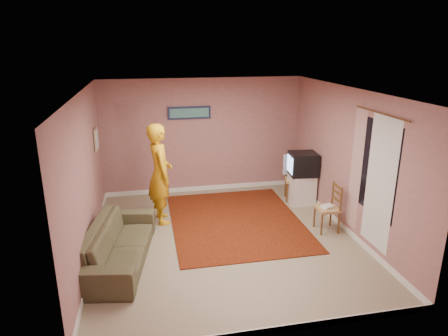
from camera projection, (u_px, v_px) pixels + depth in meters
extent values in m
plane|color=gray|center=(225.00, 239.00, 7.10)|extent=(5.00, 5.00, 0.00)
cube|color=#A26A6C|center=(203.00, 136.00, 9.04)|extent=(4.50, 0.02, 2.60)
cube|color=#A26A6C|center=(271.00, 237.00, 4.37)|extent=(4.50, 0.02, 2.60)
cube|color=#A26A6C|center=(85.00, 178.00, 6.28)|extent=(0.02, 5.00, 2.60)
cube|color=#A26A6C|center=(348.00, 161.00, 7.13)|extent=(0.02, 5.00, 2.60)
cube|color=white|center=(225.00, 91.00, 6.31)|extent=(4.50, 5.00, 0.02)
cube|color=silver|center=(204.00, 188.00, 9.41)|extent=(4.50, 0.02, 0.10)
cube|color=silver|center=(267.00, 331.00, 4.76)|extent=(4.50, 0.02, 0.10)
cube|color=silver|center=(94.00, 248.00, 6.66)|extent=(0.02, 5.00, 0.10)
cube|color=silver|center=(341.00, 225.00, 7.51)|extent=(0.02, 5.00, 0.10)
cube|color=black|center=(377.00, 168.00, 6.25)|extent=(0.01, 1.10, 1.50)
cube|color=silver|center=(380.00, 184.00, 6.16)|extent=(0.01, 0.75, 2.10)
cube|color=beige|center=(356.00, 170.00, 6.81)|extent=(0.01, 0.35, 2.10)
cylinder|color=brown|center=(381.00, 113.00, 5.97)|extent=(0.02, 1.40, 0.02)
cube|color=#151C3B|center=(189.00, 113.00, 8.79)|extent=(0.95, 0.03, 0.28)
cube|color=#2F6384|center=(189.00, 113.00, 8.77)|extent=(0.86, 0.01, 0.20)
cube|color=tan|center=(96.00, 139.00, 7.70)|extent=(0.03, 0.38, 0.42)
cube|color=#B3BFC4|center=(97.00, 139.00, 7.71)|extent=(0.01, 0.30, 0.34)
cube|color=#330905|center=(236.00, 221.00, 7.78)|extent=(2.48, 3.09, 0.02)
cube|color=silver|center=(301.00, 189.00, 8.59)|extent=(0.50, 0.46, 0.64)
cube|color=black|center=(303.00, 164.00, 8.42)|extent=(0.60, 0.55, 0.48)
cube|color=#8CB2F2|center=(290.00, 164.00, 8.39)|extent=(0.06, 0.40, 0.34)
cube|color=tan|center=(295.00, 180.00, 8.72)|extent=(0.52, 0.51, 0.05)
cube|color=brown|center=(296.00, 169.00, 8.64)|extent=(0.43, 0.15, 0.49)
cube|color=#B4B4B9|center=(295.00, 178.00, 8.70)|extent=(0.37, 0.31, 0.05)
cube|color=#93ADF1|center=(293.00, 164.00, 8.80)|extent=(0.43, 0.05, 0.45)
cube|color=tan|center=(327.00, 209.00, 7.29)|extent=(0.39, 0.41, 0.05)
cube|color=brown|center=(328.00, 197.00, 7.22)|extent=(0.05, 0.40, 0.46)
cube|color=silver|center=(327.00, 206.00, 7.28)|extent=(0.25, 0.22, 0.04)
imported|color=#4B432D|center=(118.00, 243.00, 6.27)|extent=(1.20, 2.29, 0.64)
imported|color=gold|center=(160.00, 174.00, 7.53)|extent=(0.56, 0.76, 1.93)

